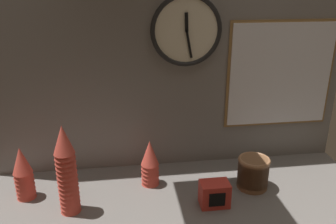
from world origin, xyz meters
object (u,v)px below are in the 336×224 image
object	(u,v)px
cup_stack_left	(66,170)
cup_stack_far_left	(23,173)
menu_board	(280,75)
cup_stack_center	(150,163)
bowl_stack_right	(253,172)
wall_clock	(186,31)
napkin_dispenser	(215,194)

from	to	relation	value
cup_stack_left	cup_stack_far_left	xyz separation A→B (m)	(-0.19, 0.12, -0.07)
cup_stack_left	menu_board	distance (m)	1.01
cup_stack_center	menu_board	size ratio (longest dim) A/B	0.41
cup_stack_left	bowl_stack_right	size ratio (longest dim) A/B	2.62
cup_stack_left	cup_stack_far_left	distance (m)	0.23
cup_stack_center	wall_clock	distance (m)	0.57
napkin_dispenser	bowl_stack_right	bearing A→B (deg)	28.69
wall_clock	cup_stack_center	bearing A→B (deg)	-138.86
napkin_dispenser	menu_board	bearing A→B (deg)	42.21
cup_stack_left	wall_clock	world-z (taller)	wall_clock
menu_board	cup_stack_center	bearing A→B (deg)	-165.27
bowl_stack_right	wall_clock	bearing A→B (deg)	137.28
cup_stack_far_left	wall_clock	distance (m)	0.87
cup_stack_far_left	menu_board	size ratio (longest dim) A/B	0.45
wall_clock	napkin_dispenser	size ratio (longest dim) A/B	2.68
cup_stack_center	bowl_stack_right	size ratio (longest dim) A/B	1.50
cup_stack_center	menu_board	distance (m)	0.71
menu_board	wall_clock	bearing A→B (deg)	-178.84
napkin_dispenser	cup_stack_left	bearing A→B (deg)	176.15
napkin_dispenser	wall_clock	bearing A→B (deg)	99.94
cup_stack_center	napkin_dispenser	size ratio (longest dim) A/B	1.81
cup_stack_center	napkin_dispenser	bearing A→B (deg)	-38.19
bowl_stack_right	cup_stack_far_left	bearing A→B (deg)	177.00
cup_stack_left	bowl_stack_right	bearing A→B (deg)	5.22
bowl_stack_right	napkin_dispenser	world-z (taller)	bowl_stack_right
menu_board	napkin_dispenser	size ratio (longest dim) A/B	4.42
cup_stack_center	cup_stack_far_left	size ratio (longest dim) A/B	0.92
cup_stack_left	wall_clock	xyz separation A→B (m)	(0.49, 0.30, 0.45)
cup_stack_center	wall_clock	bearing A→B (deg)	41.14
cup_stack_center	cup_stack_far_left	distance (m)	0.50
bowl_stack_right	menu_board	xyz separation A→B (m)	(0.19, 0.24, 0.35)
cup_stack_far_left	wall_clock	world-z (taller)	wall_clock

